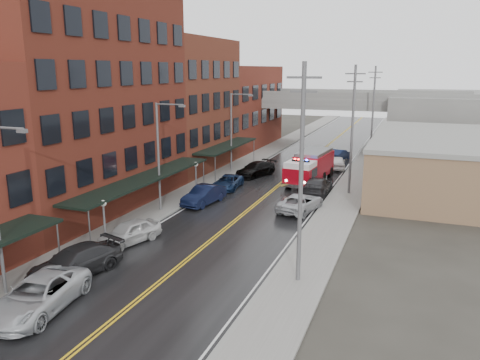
% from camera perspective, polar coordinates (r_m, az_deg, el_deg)
% --- Properties ---
extents(road, '(11.00, 160.00, 0.02)m').
position_cam_1_polar(road, '(42.38, 2.47, -2.52)').
color(road, black).
rests_on(road, ground).
extents(sidewalk_left, '(3.00, 160.00, 0.15)m').
position_cam_1_polar(sidewalk_left, '(45.09, -6.37, -1.52)').
color(sidewalk_left, slate).
rests_on(sidewalk_left, ground).
extents(sidewalk_right, '(3.00, 160.00, 0.15)m').
position_cam_1_polar(sidewalk_right, '(40.77, 12.27, -3.37)').
color(sidewalk_right, slate).
rests_on(sidewalk_right, ground).
extents(curb_left, '(0.30, 160.00, 0.15)m').
position_cam_1_polar(curb_left, '(44.38, -4.48, -1.72)').
color(curb_left, gray).
rests_on(curb_left, ground).
extents(curb_right, '(0.30, 160.00, 0.15)m').
position_cam_1_polar(curb_right, '(41.02, 9.99, -3.16)').
color(curb_right, gray).
rests_on(curb_right, ground).
extents(brick_building_b, '(9.00, 20.00, 18.00)m').
position_cam_1_polar(brick_building_b, '(41.11, -18.82, 9.04)').
color(brick_building_b, '#571E17').
rests_on(brick_building_b, ground).
extents(brick_building_c, '(9.00, 15.00, 15.00)m').
position_cam_1_polar(brick_building_c, '(55.83, -7.19, 9.06)').
color(brick_building_c, '#602C1D').
rests_on(brick_building_c, ground).
extents(brick_building_far, '(9.00, 20.00, 12.00)m').
position_cam_1_polar(brick_building_far, '(71.83, -0.56, 8.91)').
color(brick_building_far, maroon).
rests_on(brick_building_far, ground).
extents(tan_building, '(14.00, 22.00, 5.00)m').
position_cam_1_polar(tan_building, '(49.67, 24.17, 1.63)').
color(tan_building, '#836346').
rests_on(tan_building, ground).
extents(right_far_block, '(18.00, 30.00, 8.00)m').
position_cam_1_polar(right_far_block, '(79.26, 24.64, 6.67)').
color(right_far_block, slate).
rests_on(right_far_block, ground).
extents(awning_1, '(2.60, 18.00, 3.09)m').
position_cam_1_polar(awning_1, '(38.59, -11.46, 0.20)').
color(awning_1, black).
rests_on(awning_1, ground).
extents(awning_2, '(2.60, 13.00, 3.09)m').
position_cam_1_polar(awning_2, '(53.90, -1.56, 4.18)').
color(awning_2, black).
rests_on(awning_2, ground).
extents(globe_lamp_1, '(0.44, 0.44, 3.12)m').
position_cam_1_polar(globe_lamp_1, '(32.61, -16.28, -3.74)').
color(globe_lamp_1, '#59595B').
rests_on(globe_lamp_1, ground).
extents(globe_lamp_2, '(0.44, 0.44, 3.12)m').
position_cam_1_polar(globe_lamp_2, '(44.18, -5.41, 1.17)').
color(globe_lamp_2, '#59595B').
rests_on(globe_lamp_2, ground).
extents(street_lamp_1, '(2.64, 0.22, 9.00)m').
position_cam_1_polar(street_lamp_1, '(38.51, -9.63, 3.59)').
color(street_lamp_1, '#59595B').
rests_on(street_lamp_1, ground).
extents(street_lamp_2, '(2.64, 0.22, 9.00)m').
position_cam_1_polar(street_lamp_2, '(52.78, -0.83, 6.39)').
color(street_lamp_2, '#59595B').
rests_on(street_lamp_2, ground).
extents(utility_pole_0, '(1.80, 0.24, 12.00)m').
position_cam_1_polar(utility_pole_0, '(24.93, 7.47, 0.97)').
color(utility_pole_0, '#59595B').
rests_on(utility_pole_0, ground).
extents(utility_pole_1, '(1.80, 0.24, 12.00)m').
position_cam_1_polar(utility_pole_1, '(44.39, 13.53, 6.15)').
color(utility_pole_1, '#59595B').
rests_on(utility_pole_1, ground).
extents(utility_pole_2, '(1.80, 0.24, 12.00)m').
position_cam_1_polar(utility_pole_2, '(64.18, 15.91, 8.14)').
color(utility_pole_2, '#59595B').
rests_on(utility_pole_2, ground).
extents(overpass, '(40.00, 10.00, 7.50)m').
position_cam_1_polar(overpass, '(72.07, 10.64, 8.69)').
color(overpass, slate).
rests_on(overpass, ground).
extents(fire_truck, '(4.19, 8.97, 3.19)m').
position_cam_1_polar(fire_truck, '(49.22, 8.49, 1.66)').
color(fire_truck, maroon).
rests_on(fire_truck, ground).
extents(parked_car_left_2, '(3.57, 6.32, 1.67)m').
position_cam_1_polar(parked_car_left_2, '(25.55, -23.38, -12.75)').
color(parked_car_left_2, '#B1B5BA').
rests_on(parked_car_left_2, ground).
extents(parked_car_left_3, '(3.89, 6.14, 1.66)m').
position_cam_1_polar(parked_car_left_3, '(28.83, -19.47, -9.39)').
color(parked_car_left_3, '#232326').
rests_on(parked_car_left_3, ground).
extents(parked_car_left_4, '(3.17, 4.97, 1.58)m').
position_cam_1_polar(parked_car_left_4, '(32.90, -13.31, -6.20)').
color(parked_car_left_4, '#BDBDBD').
rests_on(parked_car_left_4, ground).
extents(parked_car_left_5, '(2.43, 5.19, 1.65)m').
position_cam_1_polar(parked_car_left_5, '(41.18, -4.42, -1.84)').
color(parked_car_left_5, black).
rests_on(parked_car_left_5, ground).
extents(parked_car_left_6, '(2.57, 4.92, 1.32)m').
position_cam_1_polar(parked_car_left_6, '(46.44, -1.48, -0.26)').
color(parked_car_left_6, '#132548').
rests_on(parked_car_left_6, ground).
extents(parked_car_left_7, '(3.87, 5.84, 1.57)m').
position_cam_1_polar(parked_car_left_7, '(51.77, 1.90, 1.31)').
color(parked_car_left_7, black).
rests_on(parked_car_left_7, ground).
extents(parked_car_right_0, '(3.41, 5.69, 1.48)m').
position_cam_1_polar(parked_car_right_0, '(39.43, 7.38, -2.73)').
color(parked_car_right_0, '#AEB1B7').
rests_on(parked_car_right_0, ground).
extents(parked_car_right_1, '(2.25, 5.53, 1.60)m').
position_cam_1_polar(parked_car_right_1, '(45.05, 9.41, -0.68)').
color(parked_car_right_1, '#28282B').
rests_on(parked_car_right_1, ground).
extents(parked_car_right_2, '(2.64, 4.90, 1.58)m').
position_cam_1_polar(parked_car_right_2, '(56.62, 11.74, 2.09)').
color(parked_car_right_2, white).
rests_on(parked_car_right_2, ground).
extents(parked_car_right_3, '(2.59, 4.58, 1.43)m').
position_cam_1_polar(parked_car_right_3, '(62.56, 12.06, 3.06)').
color(parked_car_right_3, '#0E1833').
rests_on(parked_car_right_3, ground).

